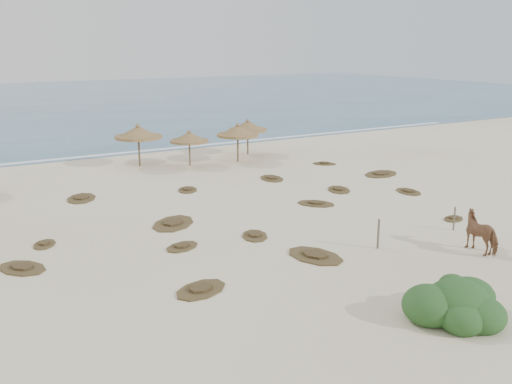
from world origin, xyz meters
TOP-DOWN VIEW (x-y plane):
  - ground at (0.00, 0.00)m, footprint 160.00×160.00m
  - ocean at (0.00, 75.00)m, footprint 200.00×100.00m
  - foam_line at (0.00, 26.00)m, footprint 70.00×0.60m
  - palapa_2 at (-2.34, 20.21)m, footprint 4.33×4.33m
  - palapa_3 at (0.95, 18.66)m, footprint 3.67×3.67m
  - palapa_4 at (4.71, 18.15)m, footprint 3.62×3.62m
  - palapa_5 at (6.80, 20.29)m, footprint 4.12×4.12m
  - horse at (4.34, -4.21)m, footprint 1.03×2.05m
  - fence_post_near at (0.73, -1.68)m, footprint 0.11×0.11m
  - fence_post_far at (5.62, -1.62)m, footprint 0.08×0.08m
  - bush at (-1.63, -7.96)m, footprint 3.50×3.09m
  - scrub_0 at (-13.05, 3.75)m, footprint 2.36×2.63m
  - scrub_1 at (-5.62, 6.11)m, footprint 3.33×3.35m
  - scrub_2 at (-3.09, 2.43)m, footprint 1.81×2.13m
  - scrub_3 at (2.67, 5.43)m, footprint 2.40×2.51m
  - scrub_4 at (9.06, 4.74)m, footprint 1.66×2.17m
  - scrub_5 at (10.98, 9.22)m, footprint 3.30×2.64m
  - scrub_6 at (-8.33, 13.26)m, footprint 2.42×2.88m
  - scrub_7 at (3.83, 11.92)m, footprint 1.89×2.47m
  - scrub_8 at (-11.73, 6.19)m, footprint 1.44×1.67m
  - scrub_9 at (-2.22, -1.10)m, footprint 2.30×3.00m
  - scrub_10 at (9.77, 13.99)m, footprint 2.07×2.03m
  - scrub_11 at (-7.82, -1.74)m, footprint 2.56×2.15m
  - scrub_12 at (6.99, -0.45)m, footprint 1.55×1.28m
  - scrub_13 at (-2.23, 11.94)m, footprint 1.81×2.11m
  - scrub_14 at (-6.59, 2.78)m, footprint 2.00×1.73m
  - scrub_15 at (5.73, 7.25)m, footprint 2.09×2.42m

SIDE VIEW (x-z plane):
  - ground at x=0.00m, z-range 0.00..0.00m
  - ocean at x=0.00m, z-range 0.00..0.01m
  - foam_line at x=0.00m, z-range 0.00..0.01m
  - scrub_0 at x=-13.05m, z-range -0.03..0.13m
  - scrub_13 at x=-2.23m, z-range -0.03..0.13m
  - scrub_1 at x=-5.62m, z-range -0.03..0.13m
  - scrub_5 at x=10.98m, z-range -0.03..0.13m
  - scrub_10 at x=9.77m, z-range -0.03..0.13m
  - scrub_15 at x=5.73m, z-range -0.03..0.13m
  - scrub_4 at x=9.06m, z-range -0.03..0.13m
  - scrub_7 at x=3.83m, z-range -0.03..0.13m
  - scrub_8 at x=-11.73m, z-range -0.03..0.13m
  - scrub_9 at x=-2.22m, z-range -0.03..0.13m
  - scrub_11 at x=-7.82m, z-range -0.03..0.13m
  - scrub_12 at x=6.99m, z-range -0.03..0.13m
  - scrub_14 at x=-6.59m, z-range -0.03..0.13m
  - scrub_2 at x=-3.09m, z-range -0.03..0.13m
  - scrub_3 at x=2.67m, z-range -0.03..0.13m
  - scrub_6 at x=-8.33m, z-range -0.03..0.13m
  - bush at x=-1.63m, z-range -0.27..1.30m
  - fence_post_far at x=5.62m, z-range 0.00..1.15m
  - fence_post_near at x=0.73m, z-range 0.00..1.34m
  - horse at x=4.34m, z-range 0.00..1.69m
  - palapa_3 at x=0.95m, z-range 0.73..3.40m
  - palapa_5 at x=6.80m, z-range 0.81..3.72m
  - palapa_4 at x=4.71m, z-range 0.82..3.79m
  - palapa_2 at x=-2.34m, z-range 0.88..4.06m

